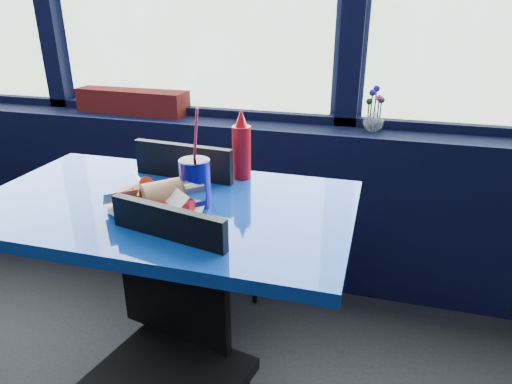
% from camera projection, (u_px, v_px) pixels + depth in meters
% --- Properties ---
extents(window_sill, '(5.00, 0.26, 0.80)m').
position_uv_depth(window_sill, '(191.00, 191.00, 2.43)').
color(window_sill, black).
rests_on(window_sill, ground).
extents(near_table, '(1.20, 0.70, 0.75)m').
position_uv_depth(near_table, '(167.00, 251.00, 1.52)').
color(near_table, black).
rests_on(near_table, ground).
extents(chair_near_front, '(0.45, 0.45, 0.84)m').
position_uv_depth(chair_near_front, '(167.00, 343.00, 1.24)').
color(chair_near_front, black).
rests_on(chair_near_front, ground).
extents(chair_near_back, '(0.43, 0.43, 0.88)m').
position_uv_depth(chair_near_back, '(197.00, 225.00, 1.84)').
color(chair_near_back, black).
rests_on(chair_near_back, ground).
extents(planter_box, '(0.60, 0.18, 0.12)m').
position_uv_depth(planter_box, '(133.00, 101.00, 2.36)').
color(planter_box, maroon).
rests_on(planter_box, window_sill).
extents(flower_vase, '(0.10, 0.11, 0.20)m').
position_uv_depth(flower_vase, '(374.00, 118.00, 2.03)').
color(flower_vase, silver).
rests_on(flower_vase, window_sill).
extents(food_basket, '(0.33, 0.33, 0.10)m').
position_uv_depth(food_basket, '(157.00, 199.00, 1.38)').
color(food_basket, '#BB0C13').
rests_on(food_basket, near_table).
extents(ketchup_bottle, '(0.07, 0.07, 0.25)m').
position_uv_depth(ketchup_bottle, '(241.00, 148.00, 1.61)').
color(ketchup_bottle, '#BB0C13').
rests_on(ketchup_bottle, near_table).
extents(soda_cup, '(0.09, 0.09, 0.32)m').
position_uv_depth(soda_cup, '(195.00, 182.00, 1.39)').
color(soda_cup, '#0C0B83').
rests_on(soda_cup, near_table).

